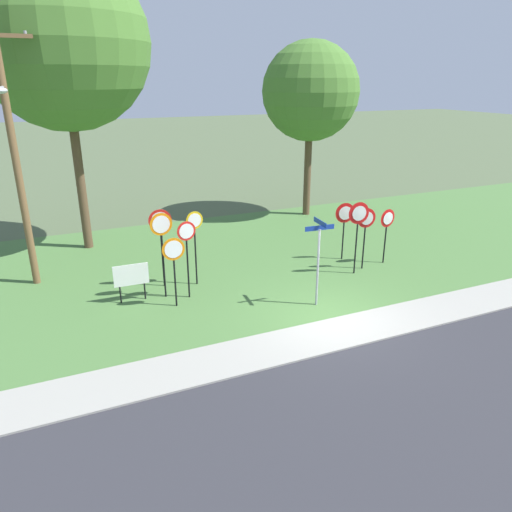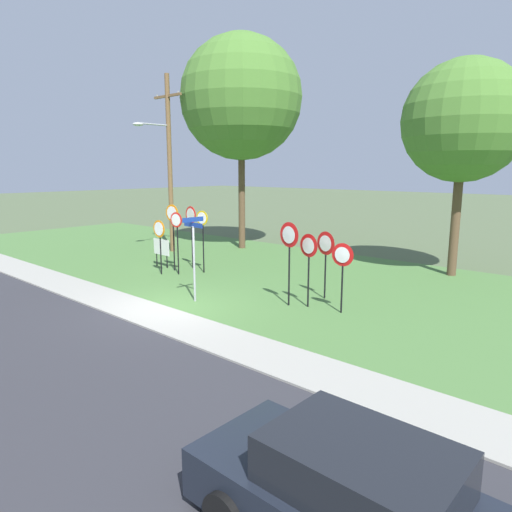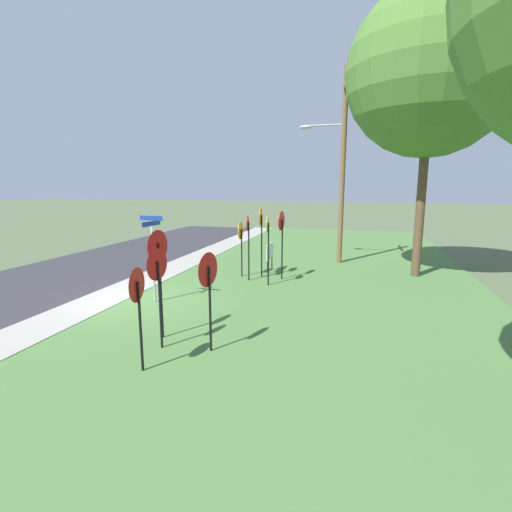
# 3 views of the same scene
# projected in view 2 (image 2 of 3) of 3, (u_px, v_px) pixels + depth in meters

# --- Properties ---
(ground_plane) EXTENTS (160.00, 160.00, 0.00)m
(ground_plane) POSITION_uv_depth(u_px,v_px,m) (169.00, 309.00, 14.46)
(ground_plane) COLOR #4C5B3D
(road_asphalt) EXTENTS (44.00, 6.40, 0.01)m
(road_asphalt) POSITION_uv_depth(u_px,v_px,m) (8.00, 353.00, 10.94)
(road_asphalt) COLOR #2D2D33
(road_asphalt) RESTS_ON ground_plane
(sidewalk_strip) EXTENTS (44.00, 1.60, 0.06)m
(sidewalk_strip) POSITION_uv_depth(u_px,v_px,m) (148.00, 314.00, 13.87)
(sidewalk_strip) COLOR #99968C
(sidewalk_strip) RESTS_ON ground_plane
(grass_median) EXTENTS (44.00, 12.00, 0.04)m
(grass_median) POSITION_uv_depth(u_px,v_px,m) (286.00, 276.00, 18.86)
(grass_median) COLOR #477038
(grass_median) RESTS_ON ground_plane
(stop_sign_near_left) EXTENTS (0.72, 0.12, 2.85)m
(stop_sign_near_left) POSITION_uv_depth(u_px,v_px,m) (173.00, 223.00, 19.35)
(stop_sign_near_left) COLOR black
(stop_sign_near_left) RESTS_ON grass_median
(stop_sign_near_right) EXTENTS (0.71, 0.10, 2.26)m
(stop_sign_near_right) POSITION_uv_depth(u_px,v_px,m) (159.00, 235.00, 18.74)
(stop_sign_near_right) COLOR black
(stop_sign_near_right) RESTS_ON grass_median
(stop_sign_far_left) EXTENTS (0.76, 0.13, 2.73)m
(stop_sign_far_left) POSITION_uv_depth(u_px,v_px,m) (191.00, 223.00, 19.91)
(stop_sign_far_left) COLOR black
(stop_sign_far_left) RESTS_ON grass_median
(stop_sign_far_center) EXTENTS (0.60, 0.12, 2.62)m
(stop_sign_far_center) POSITION_uv_depth(u_px,v_px,m) (203.00, 229.00, 19.01)
(stop_sign_far_center) COLOR black
(stop_sign_far_center) RESTS_ON grass_median
(stop_sign_far_right) EXTENTS (0.62, 0.12, 2.59)m
(stop_sign_far_right) POSITION_uv_depth(u_px,v_px,m) (177.00, 230.00, 18.69)
(stop_sign_far_right) COLOR black
(stop_sign_far_right) RESTS_ON grass_median
(yield_sign_near_left) EXTENTS (0.79, 0.13, 2.69)m
(yield_sign_near_left) POSITION_uv_depth(u_px,v_px,m) (289.00, 243.00, 14.30)
(yield_sign_near_left) COLOR black
(yield_sign_near_left) RESTS_ON grass_median
(yield_sign_near_right) EXTENTS (0.70, 0.12, 2.15)m
(yield_sign_near_right) POSITION_uv_depth(u_px,v_px,m) (342.00, 262.00, 13.63)
(yield_sign_near_right) COLOR black
(yield_sign_near_right) RESTS_ON grass_median
(yield_sign_far_left) EXTENTS (0.73, 0.13, 2.34)m
(yield_sign_far_left) POSITION_uv_depth(u_px,v_px,m) (308.00, 253.00, 14.20)
(yield_sign_far_left) COLOR black
(yield_sign_far_left) RESTS_ON grass_median
(yield_sign_far_right) EXTENTS (0.78, 0.17, 2.28)m
(yield_sign_far_right) POSITION_uv_depth(u_px,v_px,m) (325.00, 249.00, 15.15)
(yield_sign_far_right) COLOR black
(yield_sign_far_right) RESTS_ON grass_median
(street_name_post) EXTENTS (0.96, 0.82, 2.79)m
(street_name_post) POSITION_uv_depth(u_px,v_px,m) (194.00, 252.00, 14.85)
(street_name_post) COLOR #9EA0A8
(street_name_post) RESTS_ON grass_median
(utility_pole) EXTENTS (2.10, 2.22, 9.01)m
(utility_pole) POSITION_uv_depth(u_px,v_px,m) (167.00, 158.00, 23.45)
(utility_pole) COLOR brown
(utility_pole) RESTS_ON grass_median
(notice_board) EXTENTS (1.10, 0.07, 1.25)m
(notice_board) POSITION_uv_depth(u_px,v_px,m) (161.00, 248.00, 20.36)
(notice_board) COLOR black
(notice_board) RESTS_ON grass_median
(oak_tree_left) EXTENTS (6.43, 6.43, 11.20)m
(oak_tree_left) POSITION_uv_depth(u_px,v_px,m) (241.00, 98.00, 24.00)
(oak_tree_left) COLOR brown
(oak_tree_left) RESTS_ON grass_median
(oak_tree_right) EXTENTS (4.74, 4.74, 8.51)m
(oak_tree_right) POSITION_uv_depth(u_px,v_px,m) (464.00, 122.00, 17.78)
(oak_tree_right) COLOR brown
(oak_tree_right) RESTS_ON grass_median
(parked_sedan_distant) EXTENTS (4.16, 1.91, 1.39)m
(parked_sedan_distant) POSITION_uv_depth(u_px,v_px,m) (360.00, 504.00, 5.12)
(parked_sedan_distant) COLOR black
(parked_sedan_distant) RESTS_ON road_asphalt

